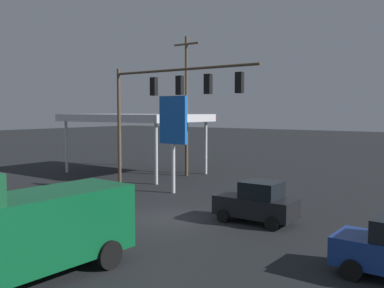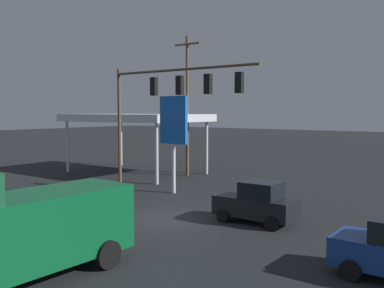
# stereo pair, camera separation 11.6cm
# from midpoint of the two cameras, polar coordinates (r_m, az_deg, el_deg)

# --- Properties ---
(ground_plane) EXTENTS (200.00, 200.00, 0.00)m
(ground_plane) POSITION_cam_midpoint_polar(r_m,az_deg,el_deg) (21.28, -3.39, -9.83)
(ground_plane) COLOR black
(traffic_signal_assembly) EXTENTS (9.35, 0.43, 7.71)m
(traffic_signal_assembly) POSITION_cam_midpoint_polar(r_m,az_deg,el_deg) (23.23, -3.51, 6.06)
(traffic_signal_assembly) COLOR brown
(traffic_signal_assembly) RESTS_ON ground
(utility_pole) EXTENTS (2.40, 0.26, 11.16)m
(utility_pole) POSITION_cam_midpoint_polar(r_m,az_deg,el_deg) (34.47, -0.84, 5.45)
(utility_pole) COLOR brown
(utility_pole) RESTS_ON ground
(gas_station_canopy) EXTENTS (11.32, 7.53, 4.99)m
(gas_station_canopy) POSITION_cam_midpoint_polar(r_m,az_deg,el_deg) (36.21, -7.69, 3.42)
(gas_station_canopy) COLOR silver
(gas_station_canopy) RESTS_ON ground
(price_sign) EXTENTS (2.07, 0.27, 6.19)m
(price_sign) POSITION_cam_midpoint_polar(r_m,az_deg,el_deg) (27.13, -2.65, 2.60)
(price_sign) COLOR silver
(price_sign) RESTS_ON ground
(hatchback_crossing) EXTENTS (3.82, 1.99, 1.97)m
(hatchback_crossing) POSITION_cam_midpoint_polar(r_m,az_deg,el_deg) (20.42, 8.49, -7.75)
(hatchback_crossing) COLOR black
(hatchback_crossing) RESTS_ON ground
(delivery_truck) EXTENTS (2.72, 6.87, 3.58)m
(delivery_truck) POSITION_cam_midpoint_polar(r_m,az_deg,el_deg) (14.10, -21.91, -10.41)
(delivery_truck) COLOR #0C592D
(delivery_truck) RESTS_ON ground
(fire_hydrant) EXTENTS (0.24, 0.24, 0.88)m
(fire_hydrant) POSITION_cam_midpoint_polar(r_m,az_deg,el_deg) (23.26, -15.33, -7.64)
(fire_hydrant) COLOR red
(fire_hydrant) RESTS_ON ground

